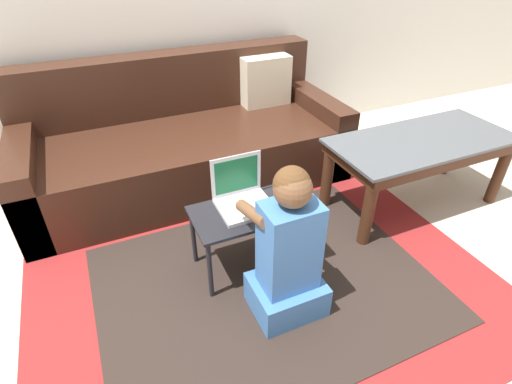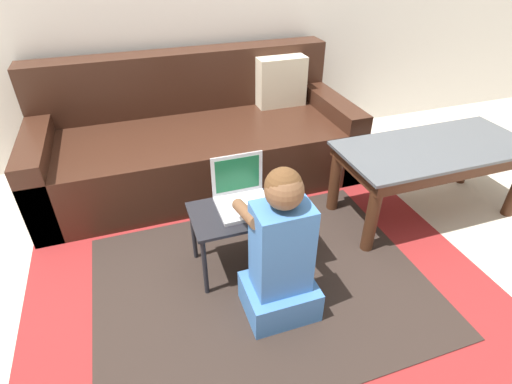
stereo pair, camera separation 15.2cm
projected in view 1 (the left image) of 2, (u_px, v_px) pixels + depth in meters
ground_plane at (276, 272)px, 2.15m from camera, size 16.00×16.00×0.00m
area_rug at (266, 284)px, 2.07m from camera, size 2.32×1.78×0.01m
couch at (186, 142)px, 2.81m from camera, size 2.15×0.94×0.82m
coffee_table at (421, 150)px, 2.46m from camera, size 1.15×0.53×0.48m
laptop_desk at (252, 216)px, 2.03m from camera, size 0.61×0.32×0.37m
laptop at (243, 199)px, 2.00m from camera, size 0.27×0.24×0.24m
computer_mouse at (280, 198)px, 2.05m from camera, size 0.06×0.10×0.03m
person_seated at (288, 254)px, 1.76m from camera, size 0.33×0.42×0.78m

